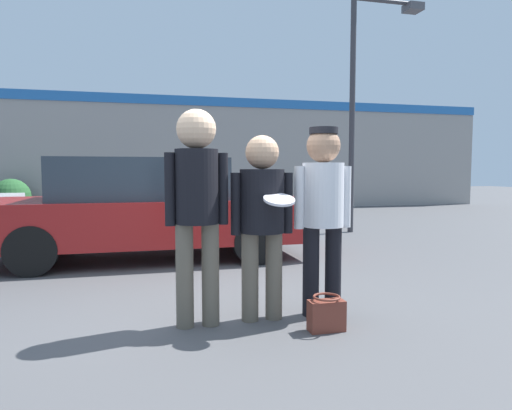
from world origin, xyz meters
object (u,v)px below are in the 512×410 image
(person_middle_with_frisbee, at_px, (262,210))
(street_lamp, at_px, (367,82))
(parked_car_near, at_px, (146,208))
(handbag, at_px, (326,314))
(person_right, at_px, (323,202))
(shrub, at_px, (11,197))
(person_left, at_px, (197,196))

(person_middle_with_frisbee, distance_m, street_lamp, 6.69)
(person_middle_with_frisbee, xyz_separation_m, parked_car_near, (-0.95, 3.22, -0.23))
(street_lamp, distance_m, handbag, 7.11)
(handbag, bearing_deg, person_middle_with_frisbee, 136.85)
(person_right, bearing_deg, shrub, 115.96)
(street_lamp, bearing_deg, person_middle_with_frisbee, -125.92)
(person_right, bearing_deg, person_left, -178.40)
(person_left, xyz_separation_m, handbag, (1.02, -0.39, -0.98))
(person_left, bearing_deg, person_right, 1.60)
(parked_car_near, bearing_deg, person_left, -83.49)
(person_left, relative_size, person_middle_with_frisbee, 1.12)
(person_middle_with_frisbee, height_order, street_lamp, street_lamp)
(street_lamp, relative_size, handbag, 16.87)
(person_left, bearing_deg, handbag, -20.96)
(shrub, bearing_deg, handbag, -65.47)
(person_left, distance_m, person_right, 1.16)
(person_left, bearing_deg, person_middle_with_frisbee, 2.34)
(person_middle_with_frisbee, xyz_separation_m, handbag, (0.44, -0.41, -0.84))
(parked_car_near, height_order, handbag, parked_car_near)
(person_right, bearing_deg, street_lamp, 58.50)
(parked_car_near, height_order, street_lamp, street_lamp)
(person_right, bearing_deg, parked_car_near, 115.37)
(street_lamp, distance_m, shrub, 10.42)
(parked_car_near, distance_m, handbag, 3.94)
(parked_car_near, xyz_separation_m, shrub, (-3.71, 7.53, -0.21))
(shrub, xyz_separation_m, handbag, (5.09, -11.16, -0.40))
(person_left, relative_size, handbag, 6.14)
(person_left, distance_m, shrub, 11.53)
(person_right, distance_m, shrub, 11.95)
(shrub, bearing_deg, person_right, -64.04)
(person_left, xyz_separation_m, parked_car_near, (-0.37, 3.24, -0.36))
(shrub, bearing_deg, parked_car_near, -63.79)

